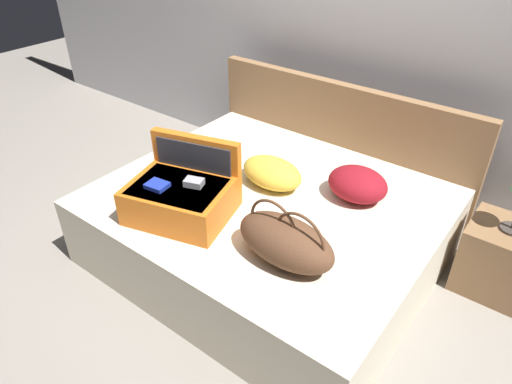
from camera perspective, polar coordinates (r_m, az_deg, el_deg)
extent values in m
plane|color=gray|center=(3.01, -3.19, -11.69)|extent=(12.00, 12.00, 0.00)
cube|color=silver|center=(3.62, 14.19, 19.36)|extent=(8.00, 0.10, 2.60)
cube|color=beige|center=(3.08, 1.48, -4.27)|extent=(2.07, 1.74, 0.49)
cube|color=olive|center=(3.61, 10.10, 5.84)|extent=(2.11, 0.08, 0.96)
cube|color=#D16619|center=(2.73, -9.50, -1.17)|extent=(0.67, 0.56, 0.22)
cube|color=#28282D|center=(2.71, -9.56, -0.61)|extent=(0.59, 0.49, 0.15)
cube|color=#1E33A5|center=(2.68, -12.14, 0.77)|extent=(0.13, 0.11, 0.03)
cube|color=#99999E|center=(2.65, -7.69, 1.13)|extent=(0.12, 0.11, 0.04)
cube|color=#D16619|center=(2.85, -7.31, 3.08)|extent=(0.57, 0.21, 0.42)
cube|color=#28282D|center=(2.82, -7.64, 2.74)|extent=(0.47, 0.14, 0.36)
ellipsoid|color=brown|center=(2.39, 3.66, -6.14)|extent=(0.59, 0.33, 0.24)
torus|color=brown|center=(2.39, 2.09, -4.09)|extent=(0.30, 0.03, 0.30)
torus|color=brown|center=(2.31, 5.41, -5.75)|extent=(0.30, 0.03, 0.30)
ellipsoid|color=maroon|center=(2.94, 12.46, 0.98)|extent=(0.40, 0.34, 0.20)
ellipsoid|color=gold|center=(3.01, 1.99, 2.42)|extent=(0.47, 0.35, 0.17)
cube|color=olive|center=(3.22, 27.96, -7.34)|extent=(0.44, 0.40, 0.46)
cylinder|color=#3F3833|center=(3.09, 29.10, -4.01)|extent=(0.14, 0.14, 0.02)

